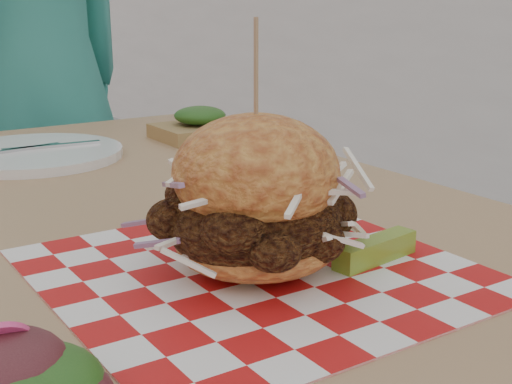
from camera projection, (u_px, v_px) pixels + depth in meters
diner at (38, 77)px, 1.63m from camera, size 0.70×0.59×1.62m
patio_table at (125, 276)px, 0.84m from camera, size 0.80×1.20×0.75m
paper_liner at (256, 271)px, 0.64m from camera, size 0.36×0.36×0.00m
sandwich at (256, 204)px, 0.63m from camera, size 0.20×0.20×0.22m
pickle_spear at (375, 250)px, 0.66m from camera, size 0.10×0.04×0.02m
place_setting at (33, 154)px, 1.09m from camera, size 0.27×0.27×0.02m
kraft_tray at (200, 125)px, 1.24m from camera, size 0.15×0.12×0.06m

